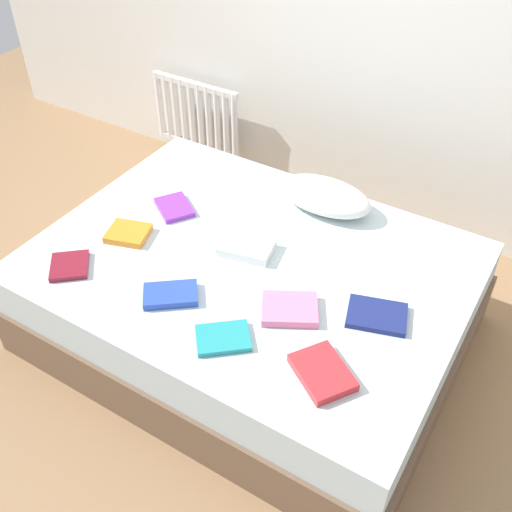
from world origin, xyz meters
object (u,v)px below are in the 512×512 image
at_px(textbook_navy, 377,315).
at_px(textbook_white, 247,247).
at_px(pillow, 325,196).
at_px(textbook_pink, 290,309).
at_px(textbook_maroon, 70,266).
at_px(textbook_red, 322,372).
at_px(textbook_blue, 171,295).
at_px(textbook_purple, 174,207).
at_px(bed, 251,297).
at_px(textbook_teal, 223,338).
at_px(textbook_orange, 128,233).
at_px(radiator, 196,116).

relative_size(textbook_navy, textbook_white, 1.00).
bearing_deg(pillow, textbook_pink, -73.97).
bearing_deg(textbook_maroon, textbook_red, 51.82).
distance_m(textbook_blue, textbook_white, 0.45).
relative_size(pillow, textbook_maroon, 2.71).
relative_size(pillow, textbook_blue, 2.15).
bearing_deg(textbook_purple, textbook_red, 7.69).
xyz_separation_m(bed, textbook_teal, (0.17, -0.48, 0.26)).
xyz_separation_m(bed, textbook_maroon, (-0.67, -0.48, 0.27)).
bearing_deg(textbook_purple, textbook_orange, -66.93).
bearing_deg(textbook_navy, textbook_blue, -173.66).
relative_size(bed, radiator, 2.96).
bearing_deg(textbook_purple, textbook_maroon, -68.26).
height_order(textbook_navy, textbook_teal, textbook_navy).
xyz_separation_m(textbook_blue, textbook_maroon, (-0.51, -0.09, -0.00)).
xyz_separation_m(radiator, textbook_white, (1.14, -1.16, 0.15)).
height_order(textbook_blue, textbook_white, textbook_white).
xyz_separation_m(bed, pillow, (0.11, 0.54, 0.33)).
relative_size(bed, textbook_pink, 8.58).
distance_m(textbook_pink, textbook_white, 0.44).
distance_m(bed, textbook_red, 0.78).
relative_size(textbook_white, textbook_red, 1.02).
bearing_deg(textbook_pink, textbook_teal, -148.31).
xyz_separation_m(pillow, textbook_navy, (0.54, -0.58, -0.06)).
distance_m(radiator, textbook_teal, 2.16).
distance_m(textbook_purple, textbook_teal, 0.93).
relative_size(radiator, textbook_maroon, 3.69).
distance_m(bed, textbook_purple, 0.61).
distance_m(radiator, textbook_white, 1.64).
bearing_deg(textbook_blue, pillow, 36.11).
bearing_deg(pillow, textbook_blue, -105.87).
distance_m(textbook_red, textbook_maroon, 1.26).
height_order(textbook_pink, textbook_purple, textbook_pink).
distance_m(textbook_blue, textbook_maroon, 0.52).
xyz_separation_m(textbook_navy, textbook_orange, (-1.24, -0.12, 0.00)).
bearing_deg(textbook_navy, textbook_pink, -170.85).
bearing_deg(textbook_purple, pillow, 66.72).
height_order(radiator, textbook_white, radiator).
relative_size(radiator, textbook_pink, 2.90).
height_order(bed, textbook_navy, textbook_navy).
xyz_separation_m(textbook_white, textbook_maroon, (-0.63, -0.52, -0.01)).
height_order(textbook_navy, textbook_white, textbook_white).
height_order(textbook_white, textbook_teal, textbook_white).
bearing_deg(textbook_maroon, textbook_blue, 59.16).
height_order(textbook_teal, textbook_orange, textbook_orange).
xyz_separation_m(radiator, textbook_orange, (0.59, -1.37, 0.15)).
distance_m(pillow, textbook_orange, 1.00).
relative_size(textbook_blue, textbook_maroon, 1.26).
bearing_deg(textbook_pink, textbook_white, 117.03).
bearing_deg(textbook_purple, bed, 20.90).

